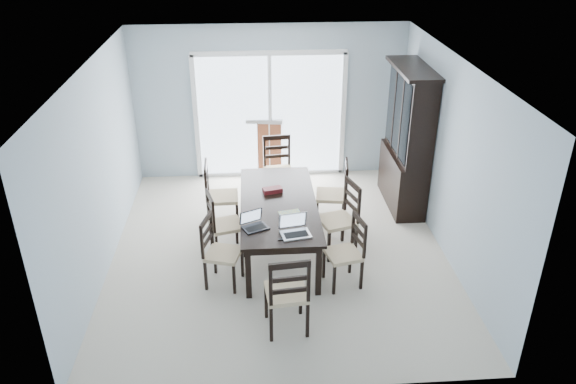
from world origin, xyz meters
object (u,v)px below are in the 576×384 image
dining_table (279,208)px  chair_left_far (215,188)px  chair_right_mid (344,210)px  chair_end_near (288,287)px  chair_left_near (216,244)px  chair_right_far (338,187)px  cell_phone (283,239)px  hot_tub (234,129)px  chair_end_far (278,161)px  chair_left_mid (219,218)px  chair_right_near (350,244)px  laptop_dark (255,225)px  game_box (273,190)px  china_hutch (407,140)px  laptop_silver (296,231)px

dining_table → chair_left_far: chair_left_far is taller
chair_right_mid → chair_end_near: size_ratio=1.00×
chair_left_near → chair_left_far: (-0.06, 1.41, 0.05)m
chair_left_near → chair_end_near: 1.29m
chair_right_far → cell_phone: bearing=158.6°
hot_tub → chair_end_far: bearing=-67.4°
chair_left_mid → chair_end_near: chair_end_near is taller
chair_right_near → cell_phone: size_ratio=10.14×
laptop_dark → game_box: bearing=49.7°
china_hutch → chair_left_near: china_hutch is taller
chair_end_near → cell_phone: 0.76m
chair_right_near → laptop_silver: size_ratio=2.76×
china_hutch → chair_right_mid: size_ratio=1.88×
china_hutch → chair_left_far: bearing=-170.0°
chair_left_far → china_hutch: bearing=98.6°
china_hutch → chair_right_far: china_hutch is taller
dining_table → chair_end_near: bearing=-89.9°
chair_right_near → chair_right_far: size_ratio=0.92×
chair_left_near → game_box: (0.74, 0.97, 0.22)m
laptop_dark → chair_end_near: bearing=-98.1°
chair_left_mid → chair_left_far: chair_left_far is taller
dining_table → chair_left_far: bearing=139.7°
china_hutch → hot_tub: bearing=141.4°
laptop_silver → cell_phone: (-0.16, -0.09, -0.05)m
chair_left_near → cell_phone: size_ratio=10.23×
laptop_dark → hot_tub: 4.05m
chair_right_mid → chair_end_near: chair_end_near is taller
chair_right_mid → hot_tub: chair_right_mid is taller
dining_table → chair_right_far: chair_right_far is taller
china_hutch → laptop_silver: china_hutch is taller
laptop_silver → game_box: laptop_silver is taller
cell_phone → chair_left_mid: bearing=136.1°
chair_left_near → chair_left_mid: (0.02, 0.65, -0.00)m
chair_right_far → laptop_silver: 1.71m
cell_phone → china_hutch: bearing=51.8°
chair_left_near → chair_right_mid: size_ratio=0.91×
china_hutch → hot_tub: (-2.67, 2.14, -0.56)m
laptop_dark → game_box: 0.98m
dining_table → chair_right_far: size_ratio=1.92×
cell_phone → chair_left_near: bearing=167.4°
china_hutch → laptop_silver: size_ratio=5.74×
china_hutch → chair_left_far: (-2.90, -0.51, -0.45)m
chair_end_far → game_box: chair_end_far is taller
laptop_dark → laptop_silver: size_ratio=0.93×
chair_left_mid → laptop_silver: (0.95, -0.81, 0.24)m
game_box → laptop_silver: bearing=-78.9°
chair_left_near → chair_right_mid: bearing=126.5°
laptop_silver → chair_end_near: bearing=-111.1°
chair_left_near → chair_right_mid: chair_right_mid is taller
chair_right_near → hot_tub: size_ratio=0.48×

